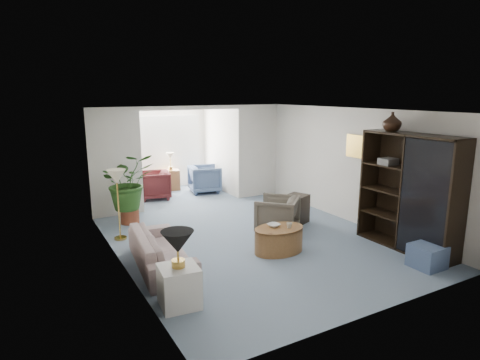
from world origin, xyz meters
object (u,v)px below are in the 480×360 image
cabinet_urn (392,122)px  sunroom_chair_blue (205,179)px  ottoman (427,256)px  sunroom_chair_maroon (154,185)px  coffee_table (279,240)px  plant_pot (130,216)px  coffee_bowl (274,225)px  floor_lamp (117,177)px  sofa (161,250)px  entertainment_cabinet (409,193)px  side_table_dark (296,209)px  wingback_chair (277,215)px  coffee_cup (289,225)px  end_table (179,286)px  framed_picture (358,146)px  sunroom_table (171,180)px  table_lamp (178,242)px

cabinet_urn → sunroom_chair_blue: cabinet_urn is taller
ottoman → sunroom_chair_maroon: 6.98m
coffee_table → plant_pot: coffee_table is taller
coffee_bowl → floor_lamp: bearing=139.8°
sofa → cabinet_urn: (4.18, -0.93, 2.01)m
entertainment_cabinet → side_table_dark: bearing=111.4°
cabinet_urn → wingback_chair: bearing=138.3°
floor_lamp → coffee_cup: (2.50, -2.14, -0.75)m
end_table → cabinet_urn: (4.38, 0.42, 2.01)m
floor_lamp → cabinet_urn: size_ratio=1.02×
coffee_table → sunroom_chair_maroon: 4.81m
entertainment_cabinet → cabinet_urn: bearing=90.0°
end_table → framed_picture: bearing=17.7°
framed_picture → coffee_table: (-2.36, -0.55, -1.47)m
sofa → ottoman: 4.38m
wingback_chair → side_table_dark: bearing=159.9°
coffee_table → sunroom_chair_blue: bearing=81.7°
coffee_cup → entertainment_cabinet: 2.24m
end_table → sunroom_table: (2.20, 6.41, 0.02)m
end_table → entertainment_cabinet: bearing=-1.0°
end_table → sunroom_chair_maroon: 5.85m
table_lamp → coffee_bowl: size_ratio=2.02×
coffee_table → side_table_dark: 1.74m
wingback_chair → framed_picture: bearing=125.9°
ottoman → plant_pot: (-3.67, 4.71, -0.03)m
end_table → cabinet_urn: bearing=5.5°
coffee_table → wingback_chair: 1.06m
sofa → wingback_chair: size_ratio=2.40×
cabinet_urn → sunroom_chair_maroon: bearing=119.2°
coffee_bowl → coffee_cup: size_ratio=2.09×
coffee_bowl → ottoman: size_ratio=0.46×
cabinet_urn → table_lamp: bearing=-174.5°
coffee_cup → coffee_bowl: bearing=135.0°
end_table → coffee_bowl: bearing=24.9°
table_lamp → plant_pot: 3.96m
ottoman → sunroom_chair_blue: bearing=99.2°
coffee_table → plant_pot: (-1.92, 2.96, -0.07)m
floor_lamp → sunroom_table: 4.25m
sofa → side_table_dark: side_table_dark is taller
coffee_bowl → coffee_cup: 0.28m
floor_lamp → coffee_table: size_ratio=0.38×
side_table_dark → plant_pot: size_ratio=1.57×
floor_lamp → sunroom_chair_maroon: (1.54, 2.70, -0.87)m
framed_picture → wingback_chair: framed_picture is taller
coffee_table → coffee_cup: size_ratio=9.11×
side_table_dark → floor_lamp: bearing=166.7°
table_lamp → sunroom_chair_maroon: (1.45, 5.66, -0.53)m
coffee_table → coffee_cup: 0.33m
wingback_chair → plant_pot: wingback_chair is taller
floor_lamp → entertainment_cabinet: (4.47, -3.04, -0.19)m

